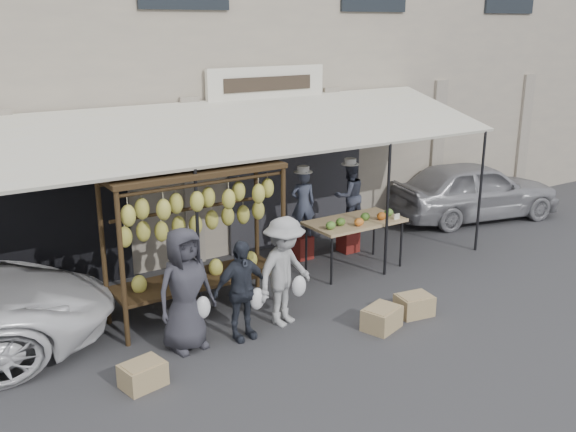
# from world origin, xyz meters

# --- Properties ---
(ground_plane) EXTENTS (90.00, 90.00, 0.00)m
(ground_plane) POSITION_xyz_m (0.00, 0.00, 0.00)
(ground_plane) COLOR #2D2D30
(shophouse) EXTENTS (24.00, 6.15, 7.30)m
(shophouse) POSITION_xyz_m (-0.00, 6.50, 3.65)
(shophouse) COLOR tan
(shophouse) RESTS_ON ground_plane
(awning) EXTENTS (10.00, 2.35, 2.92)m
(awning) POSITION_xyz_m (0.01, 2.28, 2.57)
(awning) COLOR beige
(awning) RESTS_ON ground_plane
(banana_rack) EXTENTS (2.60, 0.90, 2.24)m
(banana_rack) POSITION_xyz_m (-0.87, 1.43, 1.57)
(banana_rack) COLOR #332411
(banana_rack) RESTS_ON ground_plane
(produce_table) EXTENTS (1.70, 0.90, 1.04)m
(produce_table) POSITION_xyz_m (2.22, 1.63, 0.87)
(produce_table) COLOR tan
(produce_table) RESTS_ON ground_plane
(vendor_left) EXTENTS (0.52, 0.43, 1.24)m
(vendor_left) POSITION_xyz_m (1.76, 2.59, 1.05)
(vendor_left) COLOR #3F465B
(vendor_left) RESTS_ON stool_left
(vendor_right) EXTENTS (0.65, 0.53, 1.27)m
(vendor_right) POSITION_xyz_m (2.70, 2.44, 1.10)
(vendor_right) COLOR #373B4D
(vendor_right) RESTS_ON stool_right
(customer_left) EXTENTS (0.90, 0.66, 1.69)m
(customer_left) POSITION_xyz_m (-1.47, 0.60, 0.84)
(customer_left) COLOR #313038
(customer_left) RESTS_ON ground_plane
(customer_mid) EXTENTS (0.84, 0.37, 1.42)m
(customer_mid) POSITION_xyz_m (-0.71, 0.45, 0.71)
(customer_mid) COLOR #282C37
(customer_mid) RESTS_ON ground_plane
(customer_right) EXTENTS (1.17, 0.89, 1.61)m
(customer_right) POSITION_xyz_m (0.02, 0.50, 0.81)
(customer_right) COLOR #9F9F9F
(customer_right) RESTS_ON ground_plane
(stool_left) EXTENTS (0.33, 0.33, 0.43)m
(stool_left) POSITION_xyz_m (1.76, 2.59, 0.22)
(stool_left) COLOR maroon
(stool_left) RESTS_ON ground_plane
(stool_right) EXTENTS (0.41, 0.41, 0.47)m
(stool_right) POSITION_xyz_m (2.70, 2.44, 0.23)
(stool_right) COLOR maroon
(stool_right) RESTS_ON ground_plane
(crate_near_a) EXTENTS (0.63, 0.55, 0.32)m
(crate_near_a) POSITION_xyz_m (1.10, -0.39, 0.16)
(crate_near_a) COLOR tan
(crate_near_a) RESTS_ON ground_plane
(crate_near_b) EXTENTS (0.57, 0.46, 0.31)m
(crate_near_b) POSITION_xyz_m (1.81, -0.31, 0.15)
(crate_near_b) COLOR tan
(crate_near_b) RESTS_ON ground_plane
(crate_far) EXTENTS (0.56, 0.47, 0.30)m
(crate_far) POSITION_xyz_m (-2.31, 0.01, 0.15)
(crate_far) COLOR tan
(crate_far) RESTS_ON ground_plane
(sedan) EXTENTS (4.09, 2.34, 1.31)m
(sedan) POSITION_xyz_m (6.37, 2.65, 0.66)
(sedan) COLOR #939297
(sedan) RESTS_ON ground_plane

